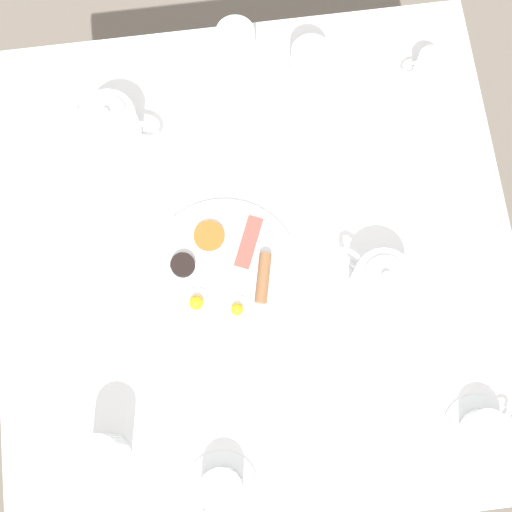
# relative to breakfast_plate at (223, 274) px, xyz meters

# --- Properties ---
(ground_plane) EXTENTS (8.00, 8.00, 0.00)m
(ground_plane) POSITION_rel_breakfast_plate_xyz_m (-0.07, -0.03, -0.75)
(ground_plane) COLOR #70665B
(table) EXTENTS (1.04, 1.06, 0.74)m
(table) POSITION_rel_breakfast_plate_xyz_m (-0.07, -0.03, -0.08)
(table) COLOR white
(table) RESTS_ON ground_plane
(breakfast_plate) EXTENTS (0.31, 0.31, 0.04)m
(breakfast_plate) POSITION_rel_breakfast_plate_xyz_m (0.00, 0.00, 0.00)
(breakfast_plate) COLOR white
(breakfast_plate) RESTS_ON table
(teapot_near) EXTENTS (0.14, 0.16, 0.12)m
(teapot_near) POSITION_rel_breakfast_plate_xyz_m (-0.30, 0.06, 0.04)
(teapot_near) COLOR white
(teapot_near) RESTS_ON table
(teapot_far) EXTENTS (0.20, 0.11, 0.12)m
(teapot_far) POSITION_rel_breakfast_plate_xyz_m (0.19, -0.33, 0.04)
(teapot_far) COLOR white
(teapot_far) RESTS_ON table
(teacup_with_saucer_left) EXTENTS (0.14, 0.14, 0.07)m
(teacup_with_saucer_left) POSITION_rel_breakfast_plate_xyz_m (-0.45, 0.36, 0.02)
(teacup_with_saucer_left) COLOR white
(teacup_with_saucer_left) RESTS_ON table
(teacup_with_saucer_right) EXTENTS (0.14, 0.14, 0.07)m
(teacup_with_saucer_right) POSITION_rel_breakfast_plate_xyz_m (0.05, 0.40, 0.02)
(teacup_with_saucer_right) COLOR white
(teacup_with_saucer_right) RESTS_ON table
(water_glass_tall) EXTENTS (0.08, 0.08, 0.13)m
(water_glass_tall) POSITION_rel_breakfast_plate_xyz_m (0.25, 0.32, 0.06)
(water_glass_tall) COLOR white
(water_glass_tall) RESTS_ON table
(water_glass_short) EXTENTS (0.08, 0.08, 0.12)m
(water_glass_short) POSITION_rel_breakfast_plate_xyz_m (-0.08, -0.46, 0.05)
(water_glass_short) COLOR white
(water_glass_short) RESTS_ON table
(wine_glass_spare) EXTENTS (0.08, 0.08, 0.15)m
(wine_glass_spare) POSITION_rel_breakfast_plate_xyz_m (-0.22, -0.38, 0.07)
(wine_glass_spare) COLOR white
(wine_glass_spare) RESTS_ON table
(creamer_jug) EXTENTS (0.08, 0.06, 0.07)m
(creamer_jug) POSITION_rel_breakfast_plate_xyz_m (-0.48, -0.39, 0.03)
(creamer_jug) COLOR white
(creamer_jug) RESTS_ON table
(fork_by_plate) EXTENTS (0.10, 0.14, 0.00)m
(fork_by_plate) POSITION_rel_breakfast_plate_xyz_m (-0.13, 0.32, -0.01)
(fork_by_plate) COLOR silver
(fork_by_plate) RESTS_ON table
(knife_by_plate) EXTENTS (0.11, 0.18, 0.00)m
(knife_by_plate) POSITION_rel_breakfast_plate_xyz_m (-0.30, -0.22, -0.01)
(knife_by_plate) COLOR silver
(knife_by_plate) RESTS_ON table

